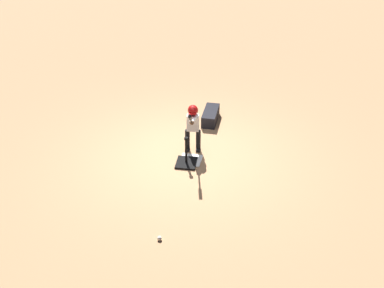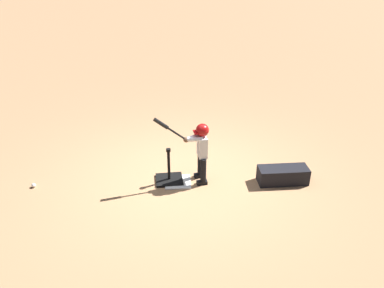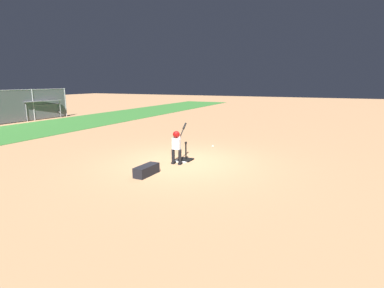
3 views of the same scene
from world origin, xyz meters
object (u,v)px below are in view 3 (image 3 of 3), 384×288
batting_tee (186,158)px  equipment_bag (146,170)px  baseball (213,146)px  bleachers_right_center (36,110)px  batter_child (177,143)px

batting_tee → equipment_bag: bearing=171.5°
batting_tee → equipment_bag: (-1.91, 0.28, 0.06)m
baseball → equipment_bag: size_ratio=0.09×
baseball → equipment_bag: (-4.18, 0.37, 0.10)m
batting_tee → baseball: size_ratio=8.41×
baseball → bleachers_right_center: bearing=76.2°
baseball → bleachers_right_center: 15.24m
batting_tee → equipment_bag: batting_tee is taller
bleachers_right_center → equipment_bag: size_ratio=3.50×
batter_child → baseball: bearing=-2.9°
batting_tee → equipment_bag: 1.94m
baseball → bleachers_right_center: bleachers_right_center is taller
batting_tee → batter_child: bearing=173.7°
batter_child → baseball: 2.86m
bleachers_right_center → batter_child: bearing=-113.6°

